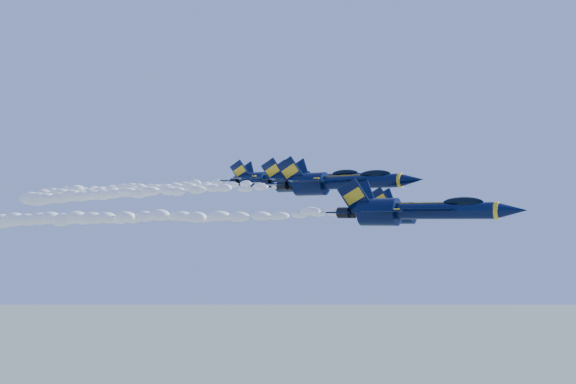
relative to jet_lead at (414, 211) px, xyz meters
The scene contains 10 objects.
jet_lead is the anchor object (origin of this frame).
smoke_trail_jet_lead 34.48m from the jet_lead, behind, with size 55.35×2.03×1.83m, color white.
jet_second 11.19m from the jet_lead, 102.34° to the left, with size 15.03×12.33×5.59m.
smoke_trail_jet_second 38.10m from the jet_lead, 163.32° to the left, with size 55.35×1.92×1.72m, color white.
jet_third 21.28m from the jet_lead, 134.51° to the left, with size 18.81×15.43×6.99m.
smoke_trail_jet_third 52.66m from the jet_lead, 163.50° to the left, with size 55.35×2.40×2.16m, color white.
jet_fourth 33.22m from the jet_lead, 134.09° to the left, with size 19.17×15.72×7.12m.
smoke_trail_jet_fourth 63.45m from the jet_lead, 158.11° to the left, with size 55.35×2.44×2.20m, color white.
jet_fifth 47.60m from the jet_lead, 137.69° to the left, with size 19.23×15.78×7.15m.
smoke_trail_jet_fifth 77.82m from the jet_lead, 155.83° to the left, with size 55.35×2.45×2.21m, color white.
Camera 1 is at (29.91, -59.44, 149.70)m, focal length 35.00 mm.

